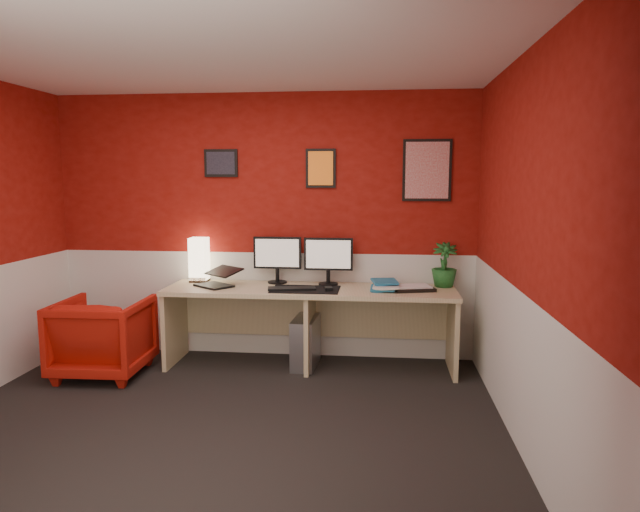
{
  "coord_description": "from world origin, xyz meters",
  "views": [
    {
      "loc": [
        1.11,
        -3.54,
        1.71
      ],
      "look_at": [
        0.6,
        1.21,
        1.05
      ],
      "focal_mm": 31.69,
      "sensor_mm": 36.0,
      "label": 1
    }
  ],
  "objects_px": {
    "laptop": "(214,275)",
    "zen_tray": "(413,288)",
    "shoji_lamp": "(199,261)",
    "monitor_left": "(277,252)",
    "armchair": "(103,337)",
    "monitor_right": "(328,254)",
    "desk": "(310,328)",
    "potted_plant": "(444,265)",
    "pc_tower": "(306,342)"
  },
  "relations": [
    {
      "from": "potted_plant",
      "to": "pc_tower",
      "type": "height_order",
      "value": "potted_plant"
    },
    {
      "from": "monitor_right",
      "to": "armchair",
      "type": "bearing_deg",
      "value": -163.29
    },
    {
      "from": "monitor_right",
      "to": "potted_plant",
      "type": "distance_m",
      "value": 1.06
    },
    {
      "from": "laptop",
      "to": "zen_tray",
      "type": "distance_m",
      "value": 1.79
    },
    {
      "from": "armchair",
      "to": "pc_tower",
      "type": "bearing_deg",
      "value": -168.42
    },
    {
      "from": "shoji_lamp",
      "to": "laptop",
      "type": "distance_m",
      "value": 0.33
    },
    {
      "from": "shoji_lamp",
      "to": "monitor_right",
      "type": "bearing_deg",
      "value": -1.76
    },
    {
      "from": "desk",
      "to": "monitor_right",
      "type": "relative_size",
      "value": 4.48
    },
    {
      "from": "monitor_left",
      "to": "desk",
      "type": "bearing_deg",
      "value": -32.8
    },
    {
      "from": "monitor_right",
      "to": "zen_tray",
      "type": "relative_size",
      "value": 1.66
    },
    {
      "from": "shoji_lamp",
      "to": "monitor_left",
      "type": "bearing_deg",
      "value": 0.27
    },
    {
      "from": "potted_plant",
      "to": "pc_tower",
      "type": "xyz_separation_m",
      "value": [
        -1.25,
        -0.19,
        -0.71
      ]
    },
    {
      "from": "laptop",
      "to": "pc_tower",
      "type": "relative_size",
      "value": 0.73
    },
    {
      "from": "monitor_left",
      "to": "monitor_right",
      "type": "relative_size",
      "value": 1.0
    },
    {
      "from": "zen_tray",
      "to": "potted_plant",
      "type": "xyz_separation_m",
      "value": [
        0.29,
        0.2,
        0.19
      ]
    },
    {
      "from": "potted_plant",
      "to": "monitor_left",
      "type": "bearing_deg",
      "value": 179.28
    },
    {
      "from": "zen_tray",
      "to": "pc_tower",
      "type": "bearing_deg",
      "value": 179.47
    },
    {
      "from": "desk",
      "to": "laptop",
      "type": "bearing_deg",
      "value": -178.51
    },
    {
      "from": "shoji_lamp",
      "to": "armchair",
      "type": "xyz_separation_m",
      "value": [
        -0.68,
        -0.61,
        -0.59
      ]
    },
    {
      "from": "shoji_lamp",
      "to": "pc_tower",
      "type": "bearing_deg",
      "value": -11.08
    },
    {
      "from": "armchair",
      "to": "monitor_right",
      "type": "bearing_deg",
      "value": -165.04
    },
    {
      "from": "shoji_lamp",
      "to": "armchair",
      "type": "height_order",
      "value": "shoji_lamp"
    },
    {
      "from": "pc_tower",
      "to": "monitor_left",
      "type": "bearing_deg",
      "value": 148.52
    },
    {
      "from": "shoji_lamp",
      "to": "monitor_right",
      "type": "distance_m",
      "value": 1.24
    },
    {
      "from": "zen_tray",
      "to": "potted_plant",
      "type": "height_order",
      "value": "potted_plant"
    },
    {
      "from": "monitor_left",
      "to": "shoji_lamp",
      "type": "bearing_deg",
      "value": -179.73
    },
    {
      "from": "monitor_left",
      "to": "armchair",
      "type": "height_order",
      "value": "monitor_left"
    },
    {
      "from": "desk",
      "to": "monitor_left",
      "type": "relative_size",
      "value": 4.48
    },
    {
      "from": "potted_plant",
      "to": "pc_tower",
      "type": "bearing_deg",
      "value": -171.38
    },
    {
      "from": "laptop",
      "to": "potted_plant",
      "type": "bearing_deg",
      "value": 44.03
    },
    {
      "from": "pc_tower",
      "to": "armchair",
      "type": "bearing_deg",
      "value": -162.78
    },
    {
      "from": "desk",
      "to": "zen_tray",
      "type": "height_order",
      "value": "zen_tray"
    },
    {
      "from": "desk",
      "to": "shoji_lamp",
      "type": "bearing_deg",
      "value": 168.92
    },
    {
      "from": "zen_tray",
      "to": "pc_tower",
      "type": "relative_size",
      "value": 0.78
    },
    {
      "from": "desk",
      "to": "armchair",
      "type": "height_order",
      "value": "desk"
    },
    {
      "from": "shoji_lamp",
      "to": "laptop",
      "type": "xyz_separation_m",
      "value": [
        0.21,
        -0.24,
        -0.09
      ]
    },
    {
      "from": "potted_plant",
      "to": "armchair",
      "type": "height_order",
      "value": "potted_plant"
    },
    {
      "from": "shoji_lamp",
      "to": "zen_tray",
      "type": "distance_m",
      "value": 2.02
    },
    {
      "from": "shoji_lamp",
      "to": "potted_plant",
      "type": "bearing_deg",
      "value": -0.4
    },
    {
      "from": "shoji_lamp",
      "to": "monitor_right",
      "type": "relative_size",
      "value": 0.69
    },
    {
      "from": "monitor_right",
      "to": "armchair",
      "type": "height_order",
      "value": "monitor_right"
    },
    {
      "from": "shoji_lamp",
      "to": "monitor_right",
      "type": "height_order",
      "value": "monitor_right"
    },
    {
      "from": "monitor_right",
      "to": "zen_tray",
      "type": "xyz_separation_m",
      "value": [
        0.77,
        -0.18,
        -0.28
      ]
    },
    {
      "from": "potted_plant",
      "to": "laptop",
      "type": "bearing_deg",
      "value": -173.96
    },
    {
      "from": "desk",
      "to": "potted_plant",
      "type": "xyz_separation_m",
      "value": [
        1.2,
        0.2,
        0.57
      ]
    },
    {
      "from": "desk",
      "to": "monitor_right",
      "type": "distance_m",
      "value": 0.69
    },
    {
      "from": "shoji_lamp",
      "to": "zen_tray",
      "type": "relative_size",
      "value": 1.14
    },
    {
      "from": "shoji_lamp",
      "to": "pc_tower",
      "type": "distance_m",
      "value": 1.28
    },
    {
      "from": "monitor_right",
      "to": "pc_tower",
      "type": "relative_size",
      "value": 1.29
    },
    {
      "from": "shoji_lamp",
      "to": "armchair",
      "type": "bearing_deg",
      "value": -137.85
    }
  ]
}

